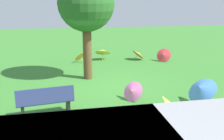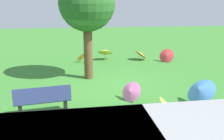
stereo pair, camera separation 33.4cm
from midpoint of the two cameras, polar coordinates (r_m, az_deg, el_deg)
ground at (r=10.56m, az=-3.58°, el=-2.79°), size 40.00×40.00×0.00m
park_bench at (r=7.78m, az=-15.50°, el=-6.58°), size 1.66×0.74×0.90m
shade_tree at (r=10.67m, az=-6.58°, el=14.05°), size 2.26×2.26×4.24m
parasol_orange_0 at (r=13.87m, az=-7.77°, el=3.04°), size 0.82×0.81×0.61m
parasol_yellow_0 at (r=7.85m, az=11.45°, el=-7.43°), size 0.64×0.73×0.60m
parasol_red_1 at (r=14.16m, az=10.52°, el=3.25°), size 0.90×0.83×0.73m
parasol_blue_1 at (r=8.73m, az=17.79°, el=-3.96°), size 1.10×1.17×0.92m
parasol_yellow_1 at (r=14.35m, az=-2.73°, el=4.11°), size 1.01×1.00×0.74m
parasol_pink_0 at (r=8.68m, az=3.32°, el=-4.63°), size 0.82×0.84×0.66m
parasol_orange_2 at (r=14.43m, az=5.13°, el=3.55°), size 0.77×0.85×0.61m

